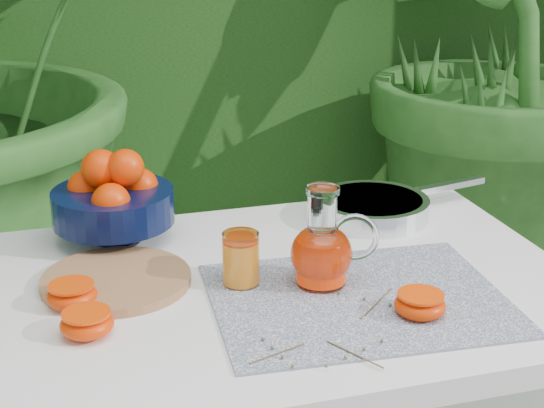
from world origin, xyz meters
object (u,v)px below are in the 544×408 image
object	(u,v)px
white_table	(275,325)
cutting_board	(116,280)
saute_pan	(374,207)
juice_pitcher	(323,251)
fruit_bowl	(113,198)

from	to	relation	value
white_table	cutting_board	size ratio (longest dim) A/B	4.07
cutting_board	saute_pan	bearing A→B (deg)	17.22
juice_pitcher	saute_pan	size ratio (longest dim) A/B	0.41
white_table	cutting_board	world-z (taller)	cutting_board
white_table	juice_pitcher	xyz separation A→B (m)	(0.07, -0.04, 0.14)
juice_pitcher	saute_pan	xyz separation A→B (m)	(0.20, 0.26, -0.04)
cutting_board	saute_pan	distance (m)	0.55
cutting_board	fruit_bowl	xyz separation A→B (m)	(0.02, 0.19, 0.07)
cutting_board	saute_pan	size ratio (longest dim) A/B	0.60
juice_pitcher	fruit_bowl	bearing A→B (deg)	135.92
white_table	saute_pan	world-z (taller)	saute_pan
cutting_board	fruit_bowl	distance (m)	0.21
fruit_bowl	juice_pitcher	distance (m)	0.42
fruit_bowl	juice_pitcher	world-z (taller)	fruit_bowl
white_table	cutting_board	distance (m)	0.28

